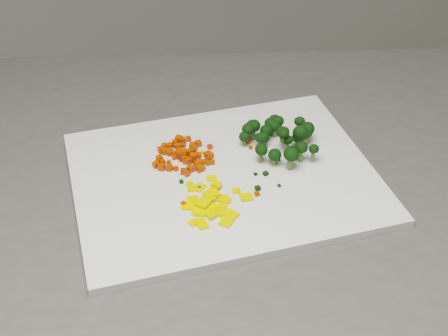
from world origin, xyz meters
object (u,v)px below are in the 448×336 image
object	(u,v)px
cutting_board	(224,177)
pepper_pile	(210,194)
carrot_pile	(183,151)
broccoli_pile	(282,135)

from	to	relation	value
cutting_board	pepper_pile	distance (m)	0.06
carrot_pile	broccoli_pile	distance (m)	0.14
broccoli_pile	cutting_board	bearing A→B (deg)	-165.76
pepper_pile	carrot_pile	bearing A→B (deg)	93.93
pepper_pile	broccoli_pile	distance (m)	0.15
carrot_pile	broccoli_pile	bearing A→B (deg)	-11.55
broccoli_pile	carrot_pile	bearing A→B (deg)	168.45
cutting_board	carrot_pile	distance (m)	0.07
carrot_pile	broccoli_pile	size ratio (longest dim) A/B	0.83
cutting_board	broccoli_pile	bearing A→B (deg)	14.24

